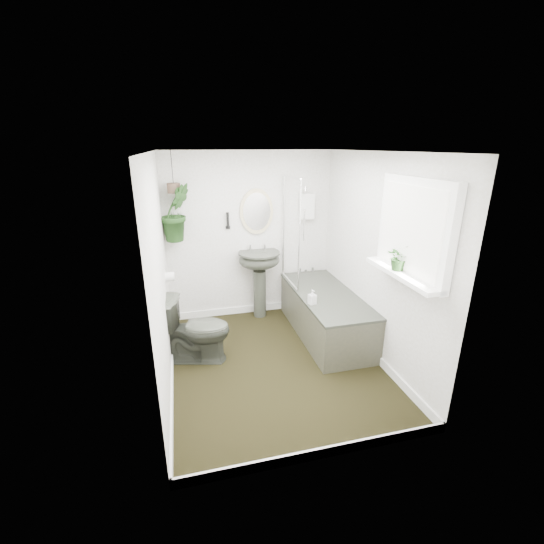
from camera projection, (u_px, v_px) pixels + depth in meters
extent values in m
cube|color=black|center=(275.00, 363.00, 4.17)|extent=(2.30, 2.80, 0.02)
cube|color=white|center=(276.00, 150.00, 3.40)|extent=(2.30, 2.80, 0.02)
cube|color=white|center=(250.00, 236.00, 5.07)|extent=(2.30, 0.02, 2.30)
cube|color=white|center=(328.00, 331.00, 2.49)|extent=(2.30, 0.02, 2.30)
cube|color=white|center=(160.00, 277.00, 3.51)|extent=(0.02, 2.80, 2.30)
cube|color=white|center=(376.00, 259.00, 4.05)|extent=(0.02, 2.80, 2.30)
cube|color=white|center=(275.00, 359.00, 4.15)|extent=(2.30, 2.80, 0.10)
cube|color=white|center=(307.00, 206.00, 5.06)|extent=(0.20, 0.10, 0.35)
ellipsoid|color=beige|center=(257.00, 212.00, 4.94)|extent=(0.46, 0.03, 0.62)
cylinder|color=black|center=(228.00, 220.00, 4.87)|extent=(0.04, 0.04, 0.22)
cylinder|color=white|center=(170.00, 277.00, 4.25)|extent=(0.11, 0.11, 0.11)
cube|color=white|center=(414.00, 229.00, 3.23)|extent=(0.08, 1.00, 0.90)
cube|color=white|center=(402.00, 274.00, 3.35)|extent=(0.18, 1.00, 0.04)
cube|color=white|center=(410.00, 229.00, 3.22)|extent=(0.01, 0.86, 0.76)
imported|color=#33372E|center=(196.00, 329.00, 4.12)|extent=(0.84, 0.60, 0.77)
imported|color=black|center=(399.00, 257.00, 3.37)|extent=(0.28, 0.27, 0.25)
imported|color=black|center=(176.00, 213.00, 4.57)|extent=(0.50, 0.46, 0.73)
imported|color=#332B2A|center=(312.00, 297.00, 4.27)|extent=(0.10, 0.10, 0.18)
cylinder|color=brown|center=(174.00, 188.00, 4.47)|extent=(0.16, 0.16, 0.12)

